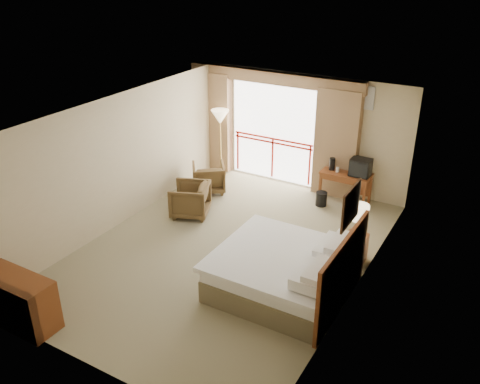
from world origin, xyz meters
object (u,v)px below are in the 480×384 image
Objects in this scene: dresser at (18,301)px; armchair_near at (191,214)px; bed at (286,271)px; floor_lamp at (220,119)px; nightstand at (355,249)px; side_table at (189,189)px; wastebasket at (321,199)px; armchair_far at (209,191)px; desk at (347,179)px; tv at (361,167)px; table_lamp at (359,213)px.

armchair_near is at bearing 90.89° from dresser.
bed reaches higher than dresser.
armchair_near is 0.64× the size of dresser.
dresser is (0.39, -6.39, -1.05)m from floor_lamp.
nightstand reaches higher than side_table.
floor_lamp is 1.36× the size of dresser.
wastebasket is 2.68m from armchair_far.
floor_lamp is (-0.26, 0.96, 1.46)m from armchair_far.
wastebasket is 0.64× the size of side_table.
bed is 3.80m from side_table.
desk is at bearing 69.73° from dresser.
nightstand is 2.45m from tv.
side_table is 2.06m from floor_lamp.
armchair_near is at bearing -136.16° from tv.
bed is 1.92× the size of desk.
bed is 5.16m from floor_lamp.
desk reaches higher than side_table.
table_lamp is at bearing 90.06° from nightstand.
nightstand is 2.54m from desk.
floor_lamp is (-3.25, -0.12, 0.90)m from desk.
nightstand is 4.17m from armchair_far.
table_lamp is at bearing -26.81° from floor_lamp.
desk is at bearing 162.96° from armchair_far.
floor_lamp is (-4.24, 2.14, 0.47)m from table_lamp.
desk is at bearing 108.63° from armchair_near.
dresser is (-3.13, -2.78, 0.04)m from bed.
dresser is at bearing 54.36° from armchair_far.
tv is 1.37× the size of wastebasket.
dresser is (0.15, -4.68, 0.07)m from side_table.
floor_lamp is at bearing 173.24° from wastebasket.
nightstand is at bearing -6.84° from side_table.
table_lamp reaches higher than armchair_far.
dresser is (-3.16, -6.46, -0.50)m from tv.
floor_lamp is at bearing 134.29° from bed.
tv reaches higher than armchair_far.
desk is 2.22× the size of side_table.
dresser is (-2.47, -6.05, 0.26)m from wastebasket.
tv is at bearing 106.98° from nightstand.
tv is 0.26× the size of floor_lamp.
side_table is at bearing -148.68° from desk.
tv is (0.03, 3.68, 0.54)m from bed.
floor_lamp is at bearing 152.71° from nightstand.
wastebasket is at bearing 156.48° from armchair_far.
nightstand is 1.08× the size of side_table.
table_lamp reaches higher than wastebasket.
armchair_far is 1.25m from armchair_near.
nightstand reaches higher than wastebasket.
wastebasket is 2.93m from armchair_near.
nightstand is 0.72× the size of armchair_far.
floor_lamp is (-0.58, 2.18, 1.46)m from armchair_near.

